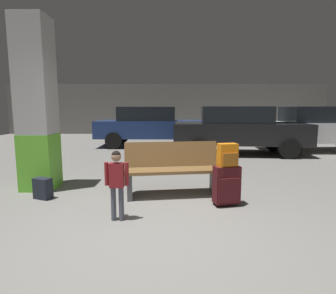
% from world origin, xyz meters
% --- Properties ---
extents(ground_plane, '(18.00, 18.00, 0.10)m').
position_xyz_m(ground_plane, '(0.00, 4.00, -0.05)').
color(ground_plane, gray).
extents(garage_back_wall, '(18.00, 0.12, 2.80)m').
position_xyz_m(garage_back_wall, '(0.00, 12.86, 1.40)').
color(garage_back_wall, slate).
rests_on(garage_back_wall, ground_plane).
extents(structural_pillar, '(0.57, 0.57, 3.02)m').
position_xyz_m(structural_pillar, '(-2.15, 1.90, 1.50)').
color(structural_pillar, '#66C633').
rests_on(structural_pillar, ground_plane).
extents(bench, '(1.66, 0.74, 0.89)m').
position_xyz_m(bench, '(0.26, 1.53, 0.44)').
color(bench, brown).
rests_on(bench, ground_plane).
extents(suitcase, '(0.41, 0.30, 0.60)m').
position_xyz_m(suitcase, '(1.06, 1.00, 0.32)').
color(suitcase, '#471419').
rests_on(suitcase, ground_plane).
extents(backpack_bright, '(0.31, 0.25, 0.34)m').
position_xyz_m(backpack_bright, '(1.06, 1.00, 0.77)').
color(backpack_bright, orange).
rests_on(backpack_bright, suitcase).
extents(child, '(0.31, 0.19, 0.92)m').
position_xyz_m(child, '(-0.47, 0.43, 0.57)').
color(child, '#4C5160').
rests_on(child, ground_plane).
extents(backpack_dark_floor, '(0.32, 0.27, 0.34)m').
position_xyz_m(backpack_dark_floor, '(-1.85, 1.31, 0.17)').
color(backpack_dark_floor, '#1E232D').
rests_on(backpack_dark_floor, ground_plane).
extents(parked_car_near, '(4.22, 2.04, 1.51)m').
position_xyz_m(parked_car_near, '(2.38, 5.84, 0.81)').
color(parked_car_near, black).
rests_on(parked_car_near, ground_plane).
extents(parked_car_far, '(4.10, 1.81, 1.51)m').
position_xyz_m(parked_car_far, '(-0.55, 7.67, 0.81)').
color(parked_car_far, navy).
rests_on(parked_car_far, ground_plane).
extents(parked_car_side, '(4.10, 1.81, 1.51)m').
position_xyz_m(parked_car_side, '(5.33, 6.49, 0.81)').
color(parked_car_side, silver).
rests_on(parked_car_side, ground_plane).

